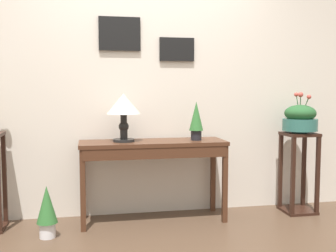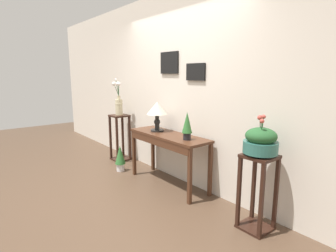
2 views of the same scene
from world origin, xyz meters
The scene contains 10 objects.
ground_plane centered at (0.00, 0.00, 0.00)m, with size 12.00×12.00×0.01m, color #4C3828.
back_wall_with_art centered at (0.00, 1.32, 1.40)m, with size 9.00×0.13×2.80m.
console_table centered at (0.07, 0.99, 0.66)m, with size 1.35×0.43×0.76m.
table_lamp centered at (-0.20, 1.01, 1.07)m, with size 0.31×0.31×0.44m.
potted_plant_on_console centered at (0.48, 0.99, 0.96)m, with size 0.13×0.13×0.36m.
pedestal_stand_left centered at (-1.41, 1.04, 0.43)m, with size 0.31×0.31×0.86m.
flower_vase_tall_left centered at (-1.40, 1.03, 1.08)m, with size 0.17×0.20×0.66m.
pedestal_stand_right centered at (1.55, 1.00, 0.40)m, with size 0.31×0.31×0.81m.
planter_bowl_wide_right centered at (1.55, 1.00, 0.95)m, with size 0.34×0.34×0.40m.
potted_plant_floor centered at (-0.87, 0.74, 0.24)m, with size 0.17×0.17×0.44m.
Camera 2 is at (3.00, -1.35, 1.61)m, focal length 28.90 mm.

